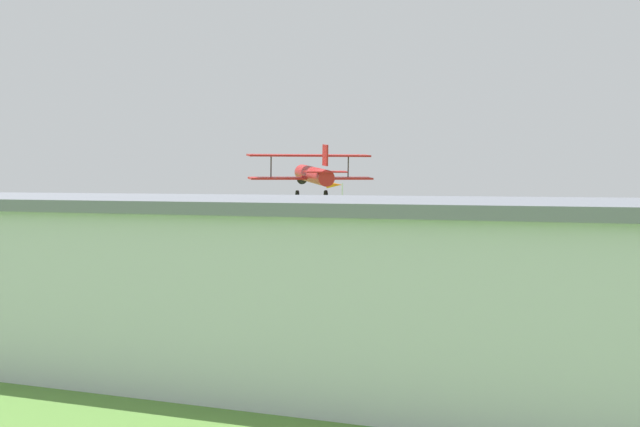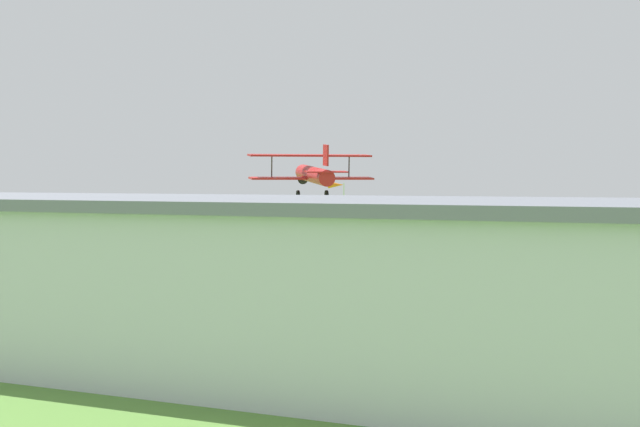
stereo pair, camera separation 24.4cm
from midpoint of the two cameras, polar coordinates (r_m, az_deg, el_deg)
name	(u,v)px [view 2 (the right image)]	position (r m, az deg, el deg)	size (l,w,h in m)	color
ground_plane	(443,280)	(60.43, 7.02, -3.75)	(400.00, 400.00, 0.00)	#568438
hangar	(229,282)	(32.57, -4.94, -3.85)	(36.94, 11.70, 5.42)	silver
biplane	(313,173)	(65.61, -0.27, 2.29)	(7.68, 7.72, 3.52)	#B21E1E
car_black	(38,279)	(54.68, -15.42, -3.55)	(2.36, 4.38, 1.57)	black
windsock	(337,190)	(83.88, 1.06, 1.35)	(1.46, 0.85, 5.78)	silver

